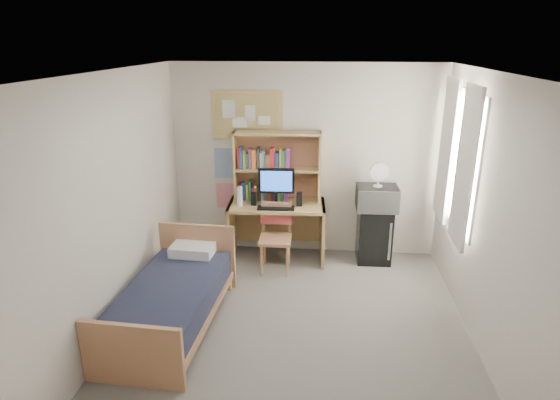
# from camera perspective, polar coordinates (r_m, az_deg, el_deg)

# --- Properties ---
(floor) EXTENTS (3.60, 4.20, 0.02)m
(floor) POSITION_cam_1_polar(r_m,az_deg,el_deg) (4.99, 1.65, -16.26)
(floor) COLOR slate
(floor) RESTS_ON ground
(ceiling) EXTENTS (3.60, 4.20, 0.02)m
(ceiling) POSITION_cam_1_polar(r_m,az_deg,el_deg) (4.08, 2.00, 15.19)
(ceiling) COLOR white
(ceiling) RESTS_ON wall_back
(wall_back) EXTENTS (3.60, 0.04, 2.60)m
(wall_back) POSITION_cam_1_polar(r_m,az_deg,el_deg) (6.37, 3.06, 4.72)
(wall_back) COLOR beige
(wall_back) RESTS_ON floor
(wall_front) EXTENTS (3.60, 0.04, 2.60)m
(wall_front) POSITION_cam_1_polar(r_m,az_deg,el_deg) (2.53, -1.53, -19.43)
(wall_front) COLOR beige
(wall_front) RESTS_ON floor
(wall_left) EXTENTS (0.04, 4.20, 2.60)m
(wall_left) POSITION_cam_1_polar(r_m,az_deg,el_deg) (4.82, -20.08, -1.22)
(wall_left) COLOR beige
(wall_left) RESTS_ON floor
(wall_right) EXTENTS (0.04, 4.20, 2.60)m
(wall_right) POSITION_cam_1_polar(r_m,az_deg,el_deg) (4.63, 24.68, -2.67)
(wall_right) COLOR beige
(wall_right) RESTS_ON floor
(window_unit) EXTENTS (0.10, 1.40, 1.70)m
(window_unit) POSITION_cam_1_polar(r_m,az_deg,el_deg) (5.62, 20.86, 4.69)
(window_unit) COLOR white
(window_unit) RESTS_ON wall_right
(curtain_left) EXTENTS (0.04, 0.55, 1.70)m
(curtain_left) POSITION_cam_1_polar(r_m,az_deg,el_deg) (5.24, 21.62, 3.62)
(curtain_left) COLOR white
(curtain_left) RESTS_ON wall_right
(curtain_right) EXTENTS (0.04, 0.55, 1.70)m
(curtain_right) POSITION_cam_1_polar(r_m,az_deg,el_deg) (5.99, 19.64, 5.66)
(curtain_right) COLOR white
(curtain_right) RESTS_ON wall_right
(bulletin_board) EXTENTS (0.94, 0.03, 0.64)m
(bulletin_board) POSITION_cam_1_polar(r_m,az_deg,el_deg) (6.31, -4.05, 10.31)
(bulletin_board) COLOR tan
(bulletin_board) RESTS_ON wall_back
(poster_wave) EXTENTS (0.30, 0.01, 0.42)m
(poster_wave) POSITION_cam_1_polar(r_m,az_deg,el_deg) (6.51, -6.70, 4.48)
(poster_wave) COLOR #254C95
(poster_wave) RESTS_ON wall_back
(poster_japan) EXTENTS (0.28, 0.01, 0.36)m
(poster_japan) POSITION_cam_1_polar(r_m,az_deg,el_deg) (6.64, -6.54, 0.55)
(poster_japan) COLOR #C72342
(poster_japan) RESTS_ON wall_back
(desk) EXTENTS (1.31, 0.70, 0.80)m
(desk) POSITION_cam_1_polar(r_m,az_deg,el_deg) (6.36, -0.40, -3.85)
(desk) COLOR tan
(desk) RESTS_ON floor
(desk_chair) EXTENTS (0.45, 0.45, 0.89)m
(desk_chair) POSITION_cam_1_polar(r_m,az_deg,el_deg) (6.02, -0.57, -4.75)
(desk_chair) COLOR tan
(desk_chair) RESTS_ON floor
(mini_fridge) EXTENTS (0.45, 0.45, 0.75)m
(mini_fridge) POSITION_cam_1_polar(r_m,az_deg,el_deg) (6.45, 11.39, -4.13)
(mini_fridge) COLOR black
(mini_fridge) RESTS_ON floor
(bed) EXTENTS (0.98, 1.81, 0.49)m
(bed) POSITION_cam_1_polar(r_m,az_deg,el_deg) (5.11, -13.10, -12.47)
(bed) COLOR black
(bed) RESTS_ON floor
(hutch) EXTENTS (1.16, 0.35, 0.94)m
(hutch) POSITION_cam_1_polar(r_m,az_deg,el_deg) (6.22, -0.34, 4.08)
(hutch) COLOR tan
(hutch) RESTS_ON desk
(monitor) EXTENTS (0.47, 0.06, 0.50)m
(monitor) POSITION_cam_1_polar(r_m,az_deg,el_deg) (6.08, -0.44, 1.56)
(monitor) COLOR black
(monitor) RESTS_ON desk
(keyboard) EXTENTS (0.48, 0.17, 0.02)m
(keyboard) POSITION_cam_1_polar(r_m,az_deg,el_deg) (6.02, -0.51, -0.98)
(keyboard) COLOR black
(keyboard) RESTS_ON desk
(speaker_left) EXTENTS (0.07, 0.07, 0.16)m
(speaker_left) POSITION_cam_1_polar(r_m,az_deg,el_deg) (6.15, -3.23, 0.12)
(speaker_left) COLOR black
(speaker_left) RESTS_ON desk
(speaker_right) EXTENTS (0.08, 0.08, 0.18)m
(speaker_right) POSITION_cam_1_polar(r_m,az_deg,el_deg) (6.12, 2.37, 0.12)
(speaker_right) COLOR black
(speaker_right) RESTS_ON desk
(water_bottle) EXTENTS (0.08, 0.08, 0.26)m
(water_bottle) POSITION_cam_1_polar(r_m,az_deg,el_deg) (6.12, -4.95, 0.45)
(water_bottle) COLOR white
(water_bottle) RESTS_ON desk
(hoodie) EXTENTS (0.42, 0.14, 0.20)m
(hoodie) POSITION_cam_1_polar(r_m,az_deg,el_deg) (6.11, -0.42, -1.90)
(hoodie) COLOR #D45051
(hoodie) RESTS_ON desk_chair
(microwave) EXTENTS (0.54, 0.41, 0.31)m
(microwave) POSITION_cam_1_polar(r_m,az_deg,el_deg) (6.25, 11.72, 0.27)
(microwave) COLOR silver
(microwave) RESTS_ON mini_fridge
(desk_fan) EXTENTS (0.24, 0.24, 0.30)m
(desk_fan) POSITION_cam_1_polar(r_m,az_deg,el_deg) (6.16, 11.91, 2.93)
(desk_fan) COLOR white
(desk_fan) RESTS_ON microwave
(pillow) EXTENTS (0.51, 0.37, 0.12)m
(pillow) POSITION_cam_1_polar(r_m,az_deg,el_deg) (5.59, -10.56, -5.92)
(pillow) COLOR white
(pillow) RESTS_ON bed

